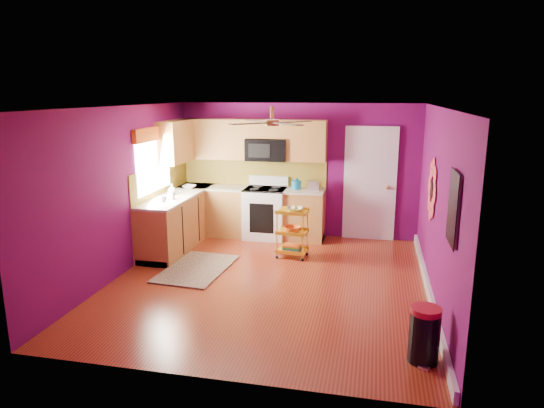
# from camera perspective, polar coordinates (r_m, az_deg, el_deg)

# --- Properties ---
(ground) EXTENTS (5.00, 5.00, 0.00)m
(ground) POSITION_cam_1_polar(r_m,az_deg,el_deg) (7.14, -0.32, -9.15)
(ground) COLOR maroon
(ground) RESTS_ON ground
(room_envelope) EXTENTS (4.54, 5.04, 2.52)m
(room_envelope) POSITION_cam_1_polar(r_m,az_deg,el_deg) (6.68, -0.12, 3.90)
(room_envelope) COLOR #630B53
(room_envelope) RESTS_ON ground
(lower_cabinets) EXTENTS (2.81, 2.31, 0.94)m
(lower_cabinets) POSITION_cam_1_polar(r_m,az_deg,el_deg) (9.01, -6.22, -1.56)
(lower_cabinets) COLOR #996429
(lower_cabinets) RESTS_ON ground
(electric_range) EXTENTS (0.76, 0.66, 1.13)m
(electric_range) POSITION_cam_1_polar(r_m,az_deg,el_deg) (9.12, -0.77, -0.99)
(electric_range) COLOR white
(electric_range) RESTS_ON ground
(upper_cabinetry) EXTENTS (2.80, 2.30, 1.26)m
(upper_cabinetry) POSITION_cam_1_polar(r_m,az_deg,el_deg) (9.07, -5.10, 7.34)
(upper_cabinetry) COLOR #996429
(upper_cabinetry) RESTS_ON ground
(left_window) EXTENTS (0.08, 1.35, 1.08)m
(left_window) POSITION_cam_1_polar(r_m,az_deg,el_deg) (8.39, -13.79, 6.12)
(left_window) COLOR white
(left_window) RESTS_ON ground
(panel_door) EXTENTS (0.95, 0.11, 2.15)m
(panel_door) POSITION_cam_1_polar(r_m,az_deg,el_deg) (9.07, 11.43, 2.19)
(panel_door) COLOR white
(panel_door) RESTS_ON ground
(right_wall_art) EXTENTS (0.04, 2.74, 1.04)m
(right_wall_art) POSITION_cam_1_polar(r_m,az_deg,el_deg) (6.29, 19.19, 0.83)
(right_wall_art) COLOR black
(right_wall_art) RESTS_ON ground
(ceiling_fan) EXTENTS (1.01, 1.01, 0.26)m
(ceiling_fan) POSITION_cam_1_polar(r_m,az_deg,el_deg) (6.81, 0.02, 9.64)
(ceiling_fan) COLOR #BF8C3F
(ceiling_fan) RESTS_ON ground
(shag_rug) EXTENTS (1.00, 1.52, 0.02)m
(shag_rug) POSITION_cam_1_polar(r_m,az_deg,el_deg) (7.70, -8.83, -7.51)
(shag_rug) COLOR black
(shag_rug) RESTS_ON ground
(rolling_cart) EXTENTS (0.52, 0.41, 0.89)m
(rolling_cart) POSITION_cam_1_polar(r_m,az_deg,el_deg) (8.03, 2.44, -3.17)
(rolling_cart) COLOR gold
(rolling_cart) RESTS_ON ground
(trash_can) EXTENTS (0.41, 0.41, 0.59)m
(trash_can) POSITION_cam_1_polar(r_m,az_deg,el_deg) (5.32, 17.48, -14.46)
(trash_can) COLOR black
(trash_can) RESTS_ON ground
(teal_kettle) EXTENTS (0.18, 0.18, 0.21)m
(teal_kettle) POSITION_cam_1_polar(r_m,az_deg,el_deg) (8.97, 2.88, 2.31)
(teal_kettle) COLOR #12648B
(teal_kettle) RESTS_ON lower_cabinets
(toaster) EXTENTS (0.22, 0.15, 0.18)m
(toaster) POSITION_cam_1_polar(r_m,az_deg,el_deg) (8.86, 4.91, 2.18)
(toaster) COLOR beige
(toaster) RESTS_ON lower_cabinets
(soap_bottle_a) EXTENTS (0.09, 0.09, 0.19)m
(soap_bottle_a) POSITION_cam_1_polar(r_m,az_deg,el_deg) (8.28, -11.78, 1.21)
(soap_bottle_a) COLOR #EA3F72
(soap_bottle_a) RESTS_ON lower_cabinets
(soap_bottle_b) EXTENTS (0.15, 0.15, 0.19)m
(soap_bottle_b) POSITION_cam_1_polar(r_m,az_deg,el_deg) (8.64, -11.69, 1.70)
(soap_bottle_b) COLOR white
(soap_bottle_b) RESTS_ON lower_cabinets
(counter_dish) EXTENTS (0.24, 0.24, 0.06)m
(counter_dish) POSITION_cam_1_polar(r_m,az_deg,el_deg) (9.16, -9.67, 2.01)
(counter_dish) COLOR white
(counter_dish) RESTS_ON lower_cabinets
(counter_cup) EXTENTS (0.12, 0.12, 0.09)m
(counter_cup) POSITION_cam_1_polar(r_m,az_deg,el_deg) (8.12, -12.73, 0.59)
(counter_cup) COLOR white
(counter_cup) RESTS_ON lower_cabinets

